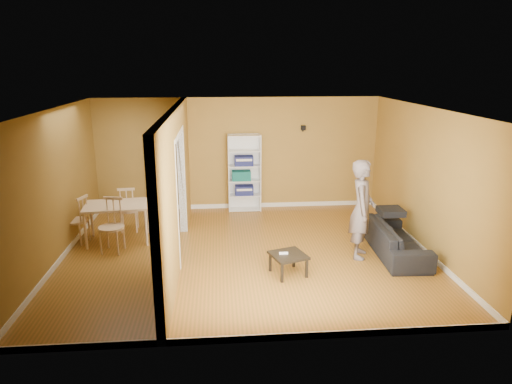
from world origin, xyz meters
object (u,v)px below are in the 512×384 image
at_px(sofa, 397,235).
at_px(dining_table, 117,208).
at_px(chair_left, 77,219).
at_px(chair_near, 111,226).
at_px(bookshelf, 244,173).
at_px(person, 362,201).
at_px(chair_far, 128,208).
at_px(coffee_table, 288,257).

height_order(sofa, dining_table, dining_table).
bearing_deg(chair_left, chair_near, 73.96).
bearing_deg(bookshelf, person, -56.80).
bearing_deg(dining_table, chair_far, 79.80).
xyz_separation_m(coffee_table, chair_near, (-3.06, 1.18, 0.20)).
distance_m(person, dining_table, 4.58).
bearing_deg(bookshelf, chair_left, -151.51).
height_order(sofa, chair_near, chair_near).
height_order(sofa, person, person).
relative_size(coffee_table, chair_near, 0.53).
distance_m(person, bookshelf, 3.44).
distance_m(chair_left, chair_far, 1.04).
bearing_deg(chair_far, chair_left, 30.03).
bearing_deg(chair_near, dining_table, 99.83).
height_order(person, chair_left, person).
bearing_deg(sofa, bookshelf, 44.97).
xyz_separation_m(person, bookshelf, (-1.88, 2.88, -0.14)).
distance_m(coffee_table, chair_left, 4.18).
relative_size(bookshelf, chair_left, 1.91).
relative_size(sofa, chair_left, 2.02).
relative_size(person, dining_table, 1.74).
bearing_deg(chair_near, chair_far, 94.67).
xyz_separation_m(chair_left, chair_near, (0.76, -0.52, 0.03)).
relative_size(sofa, coffee_table, 3.58).
distance_m(coffee_table, dining_table, 3.53).
bearing_deg(chair_far, person, 154.68).
xyz_separation_m(bookshelf, dining_table, (-2.55, -1.77, -0.23)).
xyz_separation_m(bookshelf, chair_left, (-3.31, -1.80, -0.42)).
xyz_separation_m(coffee_table, chair_far, (-2.95, 2.29, 0.18)).
relative_size(person, chair_left, 2.21).
height_order(bookshelf, chair_near, bookshelf).
relative_size(person, coffee_table, 3.90).
bearing_deg(sofa, coffee_table, 110.67).
distance_m(dining_table, chair_left, 0.79).
bearing_deg(person, chair_left, 96.58).
distance_m(person, chair_far, 4.68).
bearing_deg(coffee_table, sofa, 17.92).
relative_size(sofa, bookshelf, 1.06).
height_order(dining_table, chair_far, chair_far).
height_order(coffee_table, dining_table, dining_table).
distance_m(sofa, coffee_table, 2.17).
bearing_deg(coffee_table, dining_table, 150.54).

